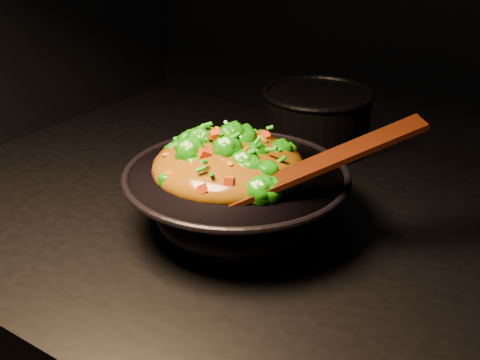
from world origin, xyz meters
The scene contains 4 objects.
wok centered at (0.03, -0.07, 0.95)m, with size 0.35×0.35×0.10m, color black, non-canonical shape.
stir_fry centered at (0.00, -0.06, 1.04)m, with size 0.25×0.25×0.09m, color #187908, non-canonical shape.
spatula centered at (0.17, -0.06, 1.05)m, with size 0.31×0.05×0.01m, color #330E05.
back_pot centered at (-0.03, 0.31, 0.96)m, with size 0.22×0.22×0.13m, color black.
Camera 1 is at (0.52, -0.78, 1.41)m, focal length 45.00 mm.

